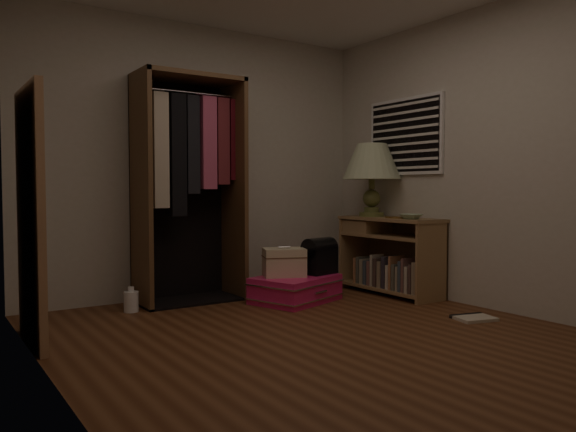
{
  "coord_description": "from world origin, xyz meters",
  "views": [
    {
      "loc": [
        -2.34,
        -3.0,
        1.03
      ],
      "look_at": [
        0.3,
        0.95,
        0.8
      ],
      "focal_mm": 35.0,
      "sensor_mm": 36.0,
      "label": 1
    }
  ],
  "objects_px": {
    "train_case": "(284,262)",
    "table_lamp": "(372,163)",
    "floor_mirror": "(31,216)",
    "open_wardrobe": "(190,169)",
    "pink_suitcase": "(296,289)",
    "console_bookshelf": "(388,253)",
    "black_bag": "(319,255)",
    "white_jug": "(131,301)"
  },
  "relations": [
    {
      "from": "open_wardrobe",
      "to": "train_case",
      "type": "relative_size",
      "value": 4.58
    },
    {
      "from": "black_bag",
      "to": "table_lamp",
      "type": "relative_size",
      "value": 0.47
    },
    {
      "from": "train_case",
      "to": "white_jug",
      "type": "xyz_separation_m",
      "value": [
        -1.3,
        0.36,
        -0.27
      ]
    },
    {
      "from": "console_bookshelf",
      "to": "train_case",
      "type": "distance_m",
      "value": 1.11
    },
    {
      "from": "open_wardrobe",
      "to": "floor_mirror",
      "type": "relative_size",
      "value": 1.21
    },
    {
      "from": "pink_suitcase",
      "to": "white_jug",
      "type": "xyz_separation_m",
      "value": [
        -1.39,
        0.41,
        -0.03
      ]
    },
    {
      "from": "pink_suitcase",
      "to": "table_lamp",
      "type": "height_order",
      "value": "table_lamp"
    },
    {
      "from": "black_bag",
      "to": "floor_mirror",
      "type": "bearing_deg",
      "value": 172.18
    },
    {
      "from": "table_lamp",
      "to": "pink_suitcase",
      "type": "bearing_deg",
      "value": -175.05
    },
    {
      "from": "console_bookshelf",
      "to": "train_case",
      "type": "relative_size",
      "value": 2.5
    },
    {
      "from": "open_wardrobe",
      "to": "pink_suitcase",
      "type": "distance_m",
      "value": 1.46
    },
    {
      "from": "open_wardrobe",
      "to": "pink_suitcase",
      "type": "relative_size",
      "value": 2.26
    },
    {
      "from": "console_bookshelf",
      "to": "train_case",
      "type": "xyz_separation_m",
      "value": [
        -1.09,
        0.21,
        -0.03
      ]
    },
    {
      "from": "console_bookshelf",
      "to": "pink_suitcase",
      "type": "distance_m",
      "value": 1.05
    },
    {
      "from": "floor_mirror",
      "to": "train_case",
      "type": "bearing_deg",
      "value": 6.3
    },
    {
      "from": "train_case",
      "to": "white_jug",
      "type": "bearing_deg",
      "value": -173.58
    },
    {
      "from": "open_wardrobe",
      "to": "pink_suitcase",
      "type": "bearing_deg",
      "value": -37.0
    },
    {
      "from": "white_jug",
      "to": "console_bookshelf",
      "type": "bearing_deg",
      "value": -13.58
    },
    {
      "from": "train_case",
      "to": "open_wardrobe",
      "type": "bearing_deg",
      "value": 163.91
    },
    {
      "from": "console_bookshelf",
      "to": "table_lamp",
      "type": "relative_size",
      "value": 1.52
    },
    {
      "from": "white_jug",
      "to": "black_bag",
      "type": "bearing_deg",
      "value": -14.31
    },
    {
      "from": "floor_mirror",
      "to": "white_jug",
      "type": "relative_size",
      "value": 8.03
    },
    {
      "from": "pink_suitcase",
      "to": "white_jug",
      "type": "height_order",
      "value": "pink_suitcase"
    },
    {
      "from": "console_bookshelf",
      "to": "floor_mirror",
      "type": "bearing_deg",
      "value": -179.58
    },
    {
      "from": "pink_suitcase",
      "to": "black_bag",
      "type": "bearing_deg",
      "value": -20.68
    },
    {
      "from": "train_case",
      "to": "table_lamp",
      "type": "height_order",
      "value": "table_lamp"
    },
    {
      "from": "console_bookshelf",
      "to": "floor_mirror",
      "type": "height_order",
      "value": "floor_mirror"
    },
    {
      "from": "open_wardrobe",
      "to": "table_lamp",
      "type": "xyz_separation_m",
      "value": [
        1.77,
        -0.5,
        0.08
      ]
    },
    {
      "from": "floor_mirror",
      "to": "train_case",
      "type": "height_order",
      "value": "floor_mirror"
    },
    {
      "from": "floor_mirror",
      "to": "pink_suitcase",
      "type": "bearing_deg",
      "value": 4.8
    },
    {
      "from": "console_bookshelf",
      "to": "white_jug",
      "type": "distance_m",
      "value": 2.47
    },
    {
      "from": "floor_mirror",
      "to": "table_lamp",
      "type": "bearing_deg",
      "value": 4.85
    },
    {
      "from": "floor_mirror",
      "to": "table_lamp",
      "type": "xyz_separation_m",
      "value": [
        3.24,
        0.27,
        0.44
      ]
    },
    {
      "from": "console_bookshelf",
      "to": "black_bag",
      "type": "xyz_separation_m",
      "value": [
        -0.73,
        0.15,
        0.01
      ]
    },
    {
      "from": "console_bookshelf",
      "to": "pink_suitcase",
      "type": "xyz_separation_m",
      "value": [
        -1.0,
        0.16,
        -0.28
      ]
    },
    {
      "from": "open_wardrobe",
      "to": "floor_mirror",
      "type": "height_order",
      "value": "open_wardrobe"
    },
    {
      "from": "open_wardrobe",
      "to": "train_case",
      "type": "height_order",
      "value": "open_wardrobe"
    },
    {
      "from": "console_bookshelf",
      "to": "black_bag",
      "type": "distance_m",
      "value": 0.75
    },
    {
      "from": "console_bookshelf",
      "to": "pink_suitcase",
      "type": "height_order",
      "value": "console_bookshelf"
    },
    {
      "from": "open_wardrobe",
      "to": "pink_suitcase",
      "type": "height_order",
      "value": "open_wardrobe"
    },
    {
      "from": "floor_mirror",
      "to": "white_jug",
      "type": "bearing_deg",
      "value": 35.05
    },
    {
      "from": "table_lamp",
      "to": "white_jug",
      "type": "distance_m",
      "value": 2.69
    }
  ]
}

